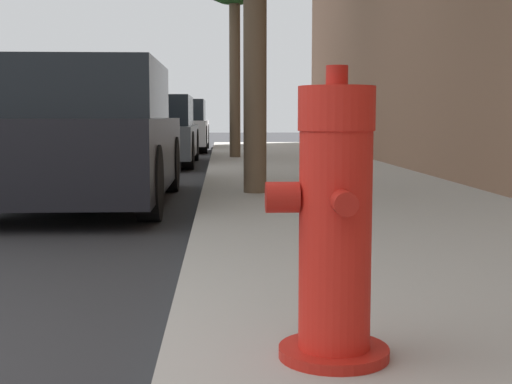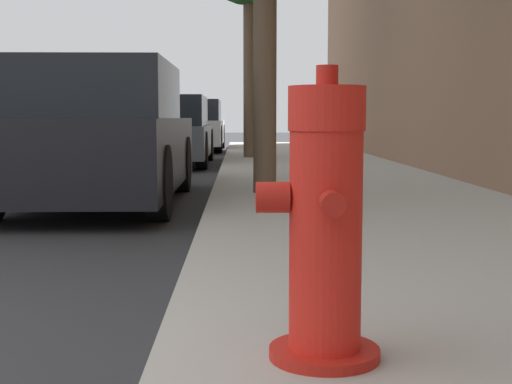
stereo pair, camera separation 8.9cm
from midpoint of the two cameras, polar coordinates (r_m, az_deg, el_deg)
fire_hydrant at (r=2.26m, az=5.15°, el=-2.84°), size 0.40×0.41×0.93m
parked_car_near at (r=7.62m, az=-13.63°, el=4.29°), size 1.71×4.07×1.47m
parked_car_mid at (r=13.77m, az=-8.78°, el=4.79°), size 1.81×4.06×1.31m
parked_car_far at (r=19.48m, az=-6.53°, el=5.26°), size 1.72×4.47×1.37m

